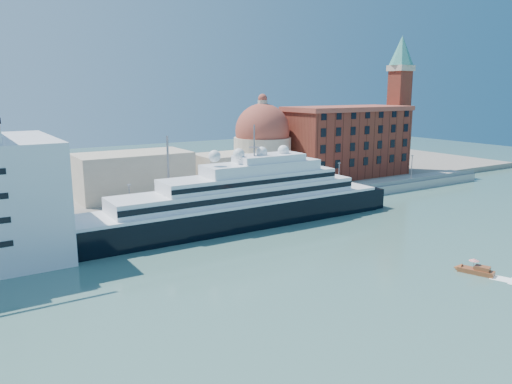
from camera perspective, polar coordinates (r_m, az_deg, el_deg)
ground at (r=101.36m, az=8.25°, el=-6.16°), size 400.00×400.00×0.00m
quay at (r=127.72m, az=-1.67°, el=-1.72°), size 180.00×10.00×2.50m
land at (r=163.63m, az=-9.02°, el=1.03°), size 260.00×72.00×2.00m
quay_fence at (r=123.55m, az=-0.61°, el=-1.29°), size 180.00×0.10×1.20m
superyacht at (r=112.05m, az=-3.92°, el=-1.87°), size 89.86×12.46×26.85m
service_barge at (r=100.30m, az=-20.71°, el=-6.49°), size 13.62×5.20×3.01m
water_taxi at (r=93.71m, az=23.95°, el=-8.16°), size 3.76×6.03×2.72m
warehouse at (r=170.83m, az=10.37°, el=5.77°), size 43.00×19.00×23.25m
campanile at (r=187.09m, az=16.06°, el=10.61°), size 8.40×8.40×47.00m
church at (r=149.38m, az=-4.23°, el=3.99°), size 66.00×18.00×25.50m
lamp_posts at (r=118.60m, az=-6.54°, el=1.41°), size 120.80×2.40×18.00m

